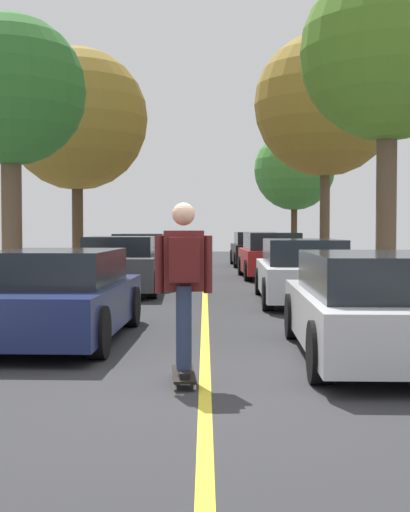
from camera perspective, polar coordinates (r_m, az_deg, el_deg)
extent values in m
plane|color=#2D2D30|center=(7.06, 0.26, -10.49)|extent=(80.00, 80.00, 0.00)
cube|color=gold|center=(11.00, 0.25, -5.86)|extent=(0.12, 39.20, 0.01)
cube|color=navy|center=(9.88, -11.79, -4.03)|extent=(1.95, 4.19, 0.61)
cube|color=black|center=(9.82, -11.85, -0.91)|extent=(1.66, 2.44, 0.47)
cylinder|color=black|center=(8.40, -8.56, -6.24)|extent=(0.25, 0.65, 0.64)
cylinder|color=black|center=(11.06, -5.84, -4.17)|extent=(0.25, 0.65, 0.64)
cylinder|color=black|center=(11.43, -14.15, -4.02)|extent=(0.25, 0.65, 0.64)
cube|color=#38383D|center=(16.79, -6.79, -1.21)|extent=(1.92, 4.14, 0.73)
cube|color=black|center=(16.96, -6.73, 0.84)|extent=(1.66, 2.42, 0.46)
cylinder|color=black|center=(15.41, -4.13, -2.35)|extent=(0.24, 0.65, 0.64)
cylinder|color=black|center=(15.58, -10.33, -2.33)|extent=(0.24, 0.65, 0.64)
cylinder|color=black|center=(18.09, -3.73, -1.66)|extent=(0.24, 0.65, 0.64)
cylinder|color=black|center=(18.23, -9.02, -1.65)|extent=(0.24, 0.65, 0.64)
cube|color=white|center=(22.79, -4.93, -0.25)|extent=(1.95, 4.59, 0.75)
cube|color=black|center=(22.93, -4.88, 1.27)|extent=(1.68, 3.06, 0.46)
cylinder|color=black|center=(21.16, -3.21, -1.09)|extent=(0.24, 0.65, 0.64)
cylinder|color=black|center=(21.38, -7.67, -1.07)|extent=(0.24, 0.65, 0.64)
cylinder|color=black|center=(24.28, -2.51, -0.65)|extent=(0.24, 0.65, 0.64)
cylinder|color=black|center=(24.47, -6.41, -0.64)|extent=(0.24, 0.65, 0.64)
cube|color=#B7B7BC|center=(8.61, 14.13, -4.98)|extent=(1.98, 4.31, 0.61)
cube|color=black|center=(8.42, 14.37, -1.42)|extent=(1.71, 2.87, 0.48)
cylinder|color=black|center=(9.91, 7.58, -4.94)|extent=(0.24, 0.65, 0.64)
cylinder|color=black|center=(7.11, 9.70, -7.81)|extent=(0.24, 0.65, 0.64)
cube|color=#B7B7BC|center=(14.83, 8.23, -1.84)|extent=(1.89, 4.69, 0.64)
cube|color=black|center=(14.69, 8.30, 0.38)|extent=(1.61, 2.70, 0.51)
cylinder|color=black|center=(16.39, 4.81, -2.07)|extent=(0.24, 0.65, 0.64)
cylinder|color=black|center=(16.55, 10.42, -2.06)|extent=(0.24, 0.65, 0.64)
cylinder|color=black|center=(13.17, 5.48, -3.14)|extent=(0.24, 0.65, 0.64)
cylinder|color=black|center=(13.36, 12.43, -3.10)|extent=(0.24, 0.65, 0.64)
cube|color=maroon|center=(21.90, 5.64, -0.40)|extent=(1.82, 4.07, 0.73)
cube|color=black|center=(21.67, 5.71, 1.23)|extent=(1.59, 2.77, 0.53)
cylinder|color=black|center=(23.15, 3.28, -0.80)|extent=(0.23, 0.64, 0.64)
cylinder|color=black|center=(23.32, 7.25, -0.79)|extent=(0.23, 0.64, 0.64)
cylinder|color=black|center=(20.53, 3.81, -1.19)|extent=(0.23, 0.64, 0.64)
cylinder|color=black|center=(20.72, 8.29, -1.18)|extent=(0.23, 0.64, 0.64)
cube|color=black|center=(28.93, 4.33, 0.25)|extent=(1.82, 4.28, 0.72)
cube|color=black|center=(28.70, 4.37, 1.47)|extent=(1.59, 2.71, 0.51)
cylinder|color=black|center=(30.31, 2.55, -0.07)|extent=(0.23, 0.64, 0.64)
cylinder|color=black|center=(30.44, 5.67, -0.07)|extent=(0.23, 0.64, 0.64)
cylinder|color=black|center=(27.46, 2.85, -0.31)|extent=(0.23, 0.64, 0.64)
cylinder|color=black|center=(27.60, 6.29, -0.31)|extent=(0.23, 0.64, 0.64)
cylinder|color=brown|center=(14.36, -15.37, 2.95)|extent=(0.40, 0.40, 3.22)
sphere|color=#2D6B28|center=(14.62, -15.47, 13.03)|extent=(2.98, 2.98, 2.98)
cylinder|color=#4C3823|center=(21.33, -10.19, 3.00)|extent=(0.33, 0.33, 3.40)
sphere|color=olive|center=(21.59, -10.25, 11.03)|extent=(4.27, 4.27, 4.27)
cylinder|color=brown|center=(15.27, 14.96, 4.57)|extent=(0.43, 0.43, 4.10)
sphere|color=#4C7A23|center=(15.70, 15.08, 15.90)|extent=(3.72, 3.72, 3.72)
cylinder|color=brown|center=(22.67, 10.09, 3.91)|extent=(0.32, 0.32, 4.16)
sphere|color=olive|center=(23.01, 10.14, 12.18)|extent=(4.57, 4.57, 4.57)
cylinder|color=#4C3823|center=(30.25, 7.60, 2.21)|extent=(0.27, 0.27, 2.79)
sphere|color=#3D7F33|center=(30.35, 7.62, 7.03)|extent=(3.47, 3.47, 3.47)
cylinder|color=#B2140F|center=(14.30, -14.16, -2.38)|extent=(0.20, 0.20, 0.55)
sphere|color=#B2140F|center=(14.28, -14.17, -1.04)|extent=(0.18, 0.18, 0.18)
cube|color=black|center=(7.10, -1.51, -9.67)|extent=(0.27, 0.85, 0.02)
cylinder|color=beige|center=(7.44, -2.34, -9.61)|extent=(0.03, 0.06, 0.06)
cylinder|color=beige|center=(7.45, -0.85, -9.60)|extent=(0.03, 0.06, 0.06)
cylinder|color=beige|center=(6.78, -2.22, -10.80)|extent=(0.03, 0.06, 0.06)
cylinder|color=beige|center=(6.78, -0.59, -10.78)|extent=(0.03, 0.06, 0.06)
cube|color=#99999E|center=(7.43, -1.60, -9.31)|extent=(0.10, 0.05, 0.02)
cube|color=#99999E|center=(6.77, -1.41, -10.46)|extent=(0.10, 0.05, 0.02)
cube|color=black|center=(7.30, -1.57, -8.99)|extent=(0.12, 0.27, 0.06)
cube|color=black|center=(6.87, -1.44, -9.70)|extent=(0.12, 0.27, 0.06)
cylinder|color=#283351|center=(7.13, -1.54, -5.64)|extent=(0.16, 0.16, 0.83)
cylinder|color=#283351|center=(6.89, -1.48, -5.91)|extent=(0.16, 0.16, 0.83)
cube|color=#511919|center=(6.95, -1.52, -0.39)|extent=(0.41, 0.25, 0.61)
sphere|color=tan|center=(6.94, -1.52, 3.47)|extent=(0.23, 0.23, 0.23)
cylinder|color=#511919|center=(6.95, -3.54, -0.70)|extent=(0.10, 0.10, 0.58)
cylinder|color=#511919|center=(6.96, 0.50, -0.69)|extent=(0.10, 0.10, 0.58)
cube|color=#4C1414|center=(6.75, -1.46, -0.30)|extent=(0.31, 0.20, 0.44)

